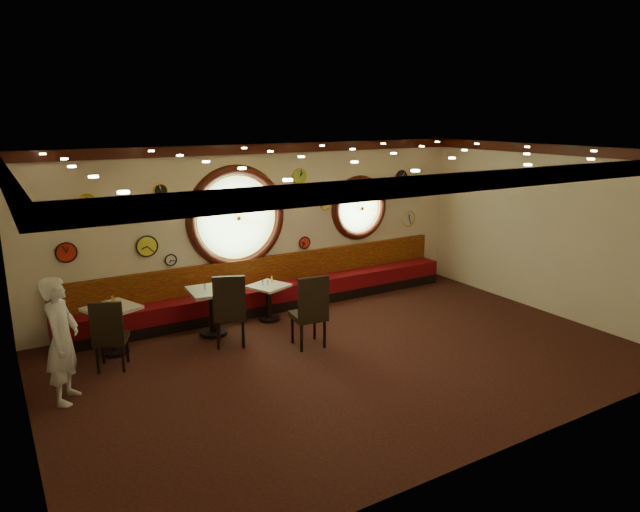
{
  "coord_description": "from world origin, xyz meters",
  "views": [
    {
      "loc": [
        -4.67,
        -6.9,
        3.74
      ],
      "look_at": [
        -0.07,
        0.8,
        1.5
      ],
      "focal_mm": 32.0,
      "sensor_mm": 36.0,
      "label": 1
    }
  ],
  "objects_px": {
    "chair_c": "(311,307)",
    "condiment_b_pepper": "(215,286)",
    "chair_a": "(109,331)",
    "table_a": "(113,324)",
    "table_b": "(213,306)",
    "condiment_c_pepper": "(268,283)",
    "condiment_b_bottle": "(214,283)",
    "condiment_a_bottle": "(113,301)",
    "chair_b": "(230,306)",
    "condiment_a_salt": "(106,304)",
    "condiment_c_bottle": "(272,279)",
    "condiment_b_salt": "(205,287)",
    "waiter": "(62,340)",
    "table_c": "(269,298)",
    "condiment_c_salt": "(263,283)",
    "condiment_a_pepper": "(114,303)"
  },
  "relations": [
    {
      "from": "table_c",
      "to": "waiter",
      "type": "relative_size",
      "value": 0.47
    },
    {
      "from": "condiment_a_bottle",
      "to": "chair_a",
      "type": "bearing_deg",
      "value": -107.41
    },
    {
      "from": "condiment_a_salt",
      "to": "condiment_c_pepper",
      "type": "height_order",
      "value": "condiment_a_salt"
    },
    {
      "from": "table_b",
      "to": "condiment_c_pepper",
      "type": "xyz_separation_m",
      "value": [
        1.13,
        0.13,
        0.21
      ]
    },
    {
      "from": "condiment_b_pepper",
      "to": "condiment_b_bottle",
      "type": "relative_size",
      "value": 0.6
    },
    {
      "from": "condiment_a_bottle",
      "to": "table_a",
      "type": "bearing_deg",
      "value": -124.63
    },
    {
      "from": "condiment_a_salt",
      "to": "condiment_c_pepper",
      "type": "xyz_separation_m",
      "value": [
        2.84,
        0.05,
        -0.11
      ]
    },
    {
      "from": "condiment_a_salt",
      "to": "waiter",
      "type": "xyz_separation_m",
      "value": [
        -0.8,
        -1.31,
        0.02
      ]
    },
    {
      "from": "chair_c",
      "to": "condiment_c_pepper",
      "type": "distance_m",
      "value": 1.5
    },
    {
      "from": "condiment_c_salt",
      "to": "condiment_a_pepper",
      "type": "relative_size",
      "value": 0.91
    },
    {
      "from": "condiment_a_salt",
      "to": "chair_b",
      "type": "bearing_deg",
      "value": -22.4
    },
    {
      "from": "condiment_a_pepper",
      "to": "condiment_a_bottle",
      "type": "distance_m",
      "value": 0.05
    },
    {
      "from": "condiment_a_pepper",
      "to": "waiter",
      "type": "distance_m",
      "value": 1.6
    },
    {
      "from": "chair_a",
      "to": "condiment_b_salt",
      "type": "height_order",
      "value": "chair_a"
    },
    {
      "from": "condiment_b_salt",
      "to": "condiment_a_pepper",
      "type": "relative_size",
      "value": 0.95
    },
    {
      "from": "condiment_c_salt",
      "to": "condiment_c_pepper",
      "type": "distance_m",
      "value": 0.09
    },
    {
      "from": "condiment_c_salt",
      "to": "condiment_c_bottle",
      "type": "relative_size",
      "value": 0.65
    },
    {
      "from": "chair_b",
      "to": "condiment_c_bottle",
      "type": "height_order",
      "value": "chair_b"
    },
    {
      "from": "condiment_c_pepper",
      "to": "waiter",
      "type": "height_order",
      "value": "waiter"
    },
    {
      "from": "table_b",
      "to": "condiment_b_bottle",
      "type": "bearing_deg",
      "value": 44.23
    },
    {
      "from": "chair_a",
      "to": "table_a",
      "type": "bearing_deg",
      "value": 96.67
    },
    {
      "from": "condiment_b_salt",
      "to": "condiment_a_bottle",
      "type": "height_order",
      "value": "condiment_a_bottle"
    },
    {
      "from": "chair_c",
      "to": "condiment_b_pepper",
      "type": "distance_m",
      "value": 1.79
    },
    {
      "from": "chair_b",
      "to": "condiment_a_pepper",
      "type": "bearing_deg",
      "value": 178.44
    },
    {
      "from": "condiment_b_salt",
      "to": "condiment_a_pepper",
      "type": "distance_m",
      "value": 1.48
    },
    {
      "from": "chair_c",
      "to": "condiment_b_pepper",
      "type": "relative_size",
      "value": 8.85
    },
    {
      "from": "table_b",
      "to": "condiment_b_salt",
      "type": "height_order",
      "value": "condiment_b_salt"
    },
    {
      "from": "condiment_a_salt",
      "to": "condiment_c_pepper",
      "type": "relative_size",
      "value": 1.18
    },
    {
      "from": "condiment_a_pepper",
      "to": "waiter",
      "type": "height_order",
      "value": "waiter"
    },
    {
      "from": "table_a",
      "to": "condiment_c_salt",
      "type": "distance_m",
      "value": 2.7
    },
    {
      "from": "condiment_c_bottle",
      "to": "chair_a",
      "type": "bearing_deg",
      "value": -164.63
    },
    {
      "from": "chair_b",
      "to": "condiment_c_pepper",
      "type": "height_order",
      "value": "chair_b"
    },
    {
      "from": "table_c",
      "to": "condiment_a_salt",
      "type": "bearing_deg",
      "value": -178.58
    },
    {
      "from": "condiment_b_pepper",
      "to": "chair_b",
      "type": "bearing_deg",
      "value": -90.4
    },
    {
      "from": "condiment_a_salt",
      "to": "condiment_b_pepper",
      "type": "xyz_separation_m",
      "value": [
        1.78,
        -0.06,
        0.03
      ]
    },
    {
      "from": "table_c",
      "to": "condiment_b_bottle",
      "type": "height_order",
      "value": "condiment_b_bottle"
    },
    {
      "from": "condiment_b_salt",
      "to": "condiment_c_pepper",
      "type": "xyz_separation_m",
      "value": [
        1.24,
        0.12,
        -0.14
      ]
    },
    {
      "from": "chair_b",
      "to": "condiment_c_salt",
      "type": "height_order",
      "value": "chair_b"
    },
    {
      "from": "condiment_b_pepper",
      "to": "condiment_b_bottle",
      "type": "height_order",
      "value": "condiment_b_bottle"
    },
    {
      "from": "condiment_c_salt",
      "to": "condiment_a_bottle",
      "type": "distance_m",
      "value": 2.65
    },
    {
      "from": "chair_c",
      "to": "condiment_b_salt",
      "type": "height_order",
      "value": "chair_c"
    },
    {
      "from": "chair_a",
      "to": "condiment_c_pepper",
      "type": "bearing_deg",
      "value": 35.72
    },
    {
      "from": "condiment_a_pepper",
      "to": "waiter",
      "type": "xyz_separation_m",
      "value": [
        -0.92,
        -1.31,
        0.03
      ]
    },
    {
      "from": "condiment_b_salt",
      "to": "condiment_c_salt",
      "type": "bearing_deg",
      "value": 8.32
    },
    {
      "from": "table_b",
      "to": "chair_b",
      "type": "bearing_deg",
      "value": -84.96
    },
    {
      "from": "chair_c",
      "to": "condiment_a_pepper",
      "type": "relative_size",
      "value": 7.53
    },
    {
      "from": "table_a",
      "to": "condiment_b_pepper",
      "type": "distance_m",
      "value": 1.75
    },
    {
      "from": "table_a",
      "to": "condiment_a_salt",
      "type": "xyz_separation_m",
      "value": [
        -0.08,
        0.02,
        0.35
      ]
    },
    {
      "from": "chair_a",
      "to": "condiment_c_bottle",
      "type": "height_order",
      "value": "chair_a"
    },
    {
      "from": "chair_a",
      "to": "condiment_b_salt",
      "type": "xyz_separation_m",
      "value": [
        1.7,
        0.59,
        0.24
      ]
    }
  ]
}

